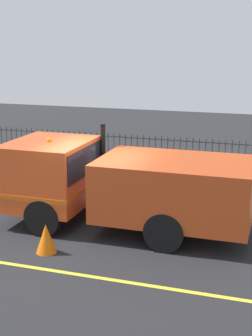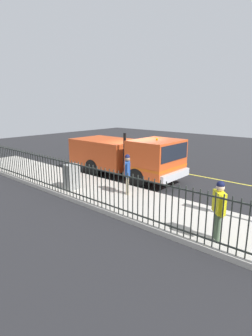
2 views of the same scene
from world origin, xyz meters
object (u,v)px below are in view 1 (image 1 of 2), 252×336
(utility_cabinet, at_px, (159,169))
(traffic_cone, at_px, (46,238))
(worker_standing, at_px, (78,157))
(work_truck, at_px, (112,180))

(utility_cabinet, xyz_separation_m, traffic_cone, (-5.58, 1.26, -0.39))
(worker_standing, xyz_separation_m, utility_cabinet, (1.10, -2.36, -0.49))
(work_truck, relative_size, traffic_cone, 9.51)
(worker_standing, bearing_deg, traffic_cone, -28.86)
(utility_cabinet, bearing_deg, work_truck, 174.52)
(work_truck, distance_m, utility_cabinet, 3.61)
(worker_standing, height_order, traffic_cone, worker_standing)
(work_truck, bearing_deg, worker_standing, 39.28)
(work_truck, relative_size, utility_cabinet, 5.85)
(traffic_cone, bearing_deg, work_truck, -24.33)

